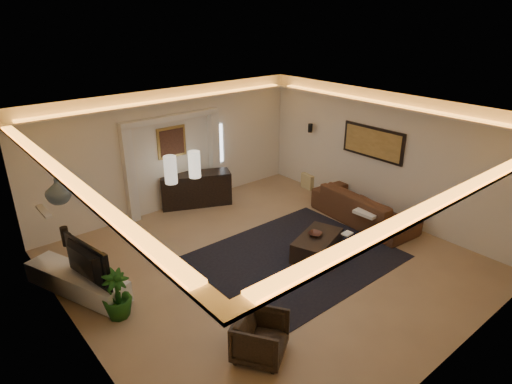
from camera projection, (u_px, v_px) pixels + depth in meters
floor at (268, 263)px, 8.46m from camera, size 7.00×7.00×0.00m
ceiling at (270, 115)px, 7.33m from camera, size 7.00×7.00×0.00m
wall_back at (172, 150)px, 10.37m from camera, size 7.00×0.00×7.00m
wall_front at (455, 280)px, 5.42m from camera, size 7.00×0.00×7.00m
wall_left at (73, 261)px, 5.83m from camera, size 0.00×7.00×7.00m
wall_right at (383, 156)px, 9.96m from camera, size 0.00×7.00×7.00m
cove_soffit at (270, 132)px, 7.44m from camera, size 7.00×7.00×0.04m
daylight_slit at (219, 144)px, 11.19m from camera, size 0.25×0.03×1.00m
area_rug at (290, 260)px, 8.55m from camera, size 4.00×3.00×0.01m
pilaster_left at (130, 176)px, 9.76m from camera, size 0.22×0.20×2.20m
pilaster_right at (214, 155)px, 11.11m from camera, size 0.22×0.20×2.20m
alcove_header at (171, 118)px, 9.99m from camera, size 2.52×0.20×0.12m
painting_frame at (172, 142)px, 10.27m from camera, size 0.74×0.04×0.74m
painting_canvas at (172, 142)px, 10.25m from camera, size 0.62×0.02×0.62m
art_panel_frame at (373, 143)px, 10.06m from camera, size 0.04×1.64×0.74m
art_panel_gold at (372, 143)px, 10.04m from camera, size 0.02×1.50×0.62m
wall_sconce at (310, 128)px, 11.35m from camera, size 0.12×0.12×0.22m
wall_niche at (44, 211)px, 6.78m from camera, size 0.10×0.55×0.04m
console at (196, 190)px, 10.83m from camera, size 1.78×1.19×0.86m
lamp_left at (171, 172)px, 9.99m from camera, size 0.32×0.32×0.65m
lamp_right at (195, 167)px, 10.35m from camera, size 0.35×0.35×0.64m
media_ledge at (77, 282)px, 7.50m from camera, size 1.22×2.10×0.39m
tv at (80, 263)px, 6.99m from camera, size 1.21×0.38×0.69m
figurine at (65, 235)px, 8.18m from camera, size 0.16×0.16×0.38m
ginger_jar at (58, 191)px, 6.95m from camera, size 0.53×0.53×0.42m
plant at (117, 295)px, 6.85m from camera, size 0.61×0.61×0.82m
sofa at (364, 207)px, 9.99m from camera, size 2.57×1.19×0.73m
throw_blanket at (370, 211)px, 9.35m from camera, size 0.64×0.53×0.07m
throw_pillow at (307, 181)px, 10.94m from camera, size 0.15×0.39×0.38m
coffee_table at (317, 246)px, 8.66m from camera, size 1.31×0.99×0.44m
bowl at (315, 235)px, 8.60m from camera, size 0.34×0.34×0.07m
magazine at (347, 234)px, 8.65m from camera, size 0.23×0.17×0.03m
armchair at (260, 337)px, 6.09m from camera, size 0.97×0.98×0.65m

